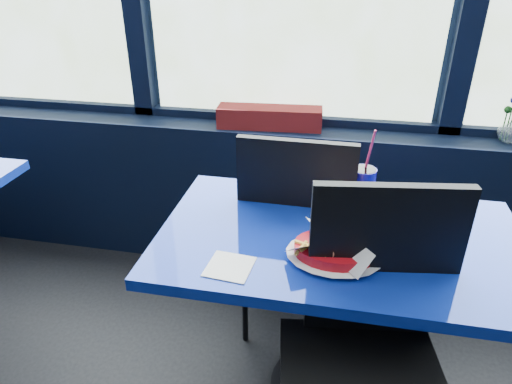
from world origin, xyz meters
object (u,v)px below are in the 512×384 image
(planter_box, at_px, (270,117))
(ketchup_bottle, at_px, (339,178))
(near_table, at_px, (336,279))
(flower_vase, at_px, (511,127))
(chair_near_back, at_px, (296,225))
(soda_cup, at_px, (362,186))
(chair_near_front, at_px, (371,339))
(food_basket, at_px, (336,249))

(planter_box, height_order, ketchup_bottle, ketchup_bottle)
(near_table, distance_m, flower_vase, 1.18)
(chair_near_back, bearing_deg, soda_cup, 161.66)
(chair_near_back, height_order, ketchup_bottle, chair_near_back)
(chair_near_front, xyz_separation_m, ketchup_bottle, (-0.13, 0.50, 0.26))
(chair_near_back, distance_m, soda_cup, 0.36)
(near_table, distance_m, planter_box, 0.98)
(chair_near_front, distance_m, planter_box, 1.26)
(food_basket, bearing_deg, chair_near_back, 102.82)
(near_table, xyz_separation_m, ketchup_bottle, (-0.02, 0.22, 0.29))
(planter_box, relative_size, food_basket, 1.82)
(ketchup_bottle, bearing_deg, flower_vase, 41.01)
(ketchup_bottle, bearing_deg, chair_near_back, 149.56)
(chair_near_front, relative_size, ketchup_bottle, 4.32)
(food_basket, xyz_separation_m, ketchup_bottle, (-0.01, 0.35, 0.07))
(near_table, xyz_separation_m, planter_box, (-0.38, 0.85, 0.28))
(planter_box, height_order, food_basket, planter_box)
(chair_near_front, height_order, food_basket, chair_near_front)
(chair_near_back, height_order, soda_cup, soda_cup)
(planter_box, bearing_deg, food_basket, -73.35)
(near_table, relative_size, food_basket, 4.24)
(chair_near_front, xyz_separation_m, planter_box, (-0.49, 1.13, 0.26))
(near_table, relative_size, soda_cup, 3.90)
(near_table, bearing_deg, planter_box, 114.25)
(chair_near_back, distance_m, ketchup_bottle, 0.33)
(food_basket, bearing_deg, soda_cup, 70.13)
(food_basket, xyz_separation_m, soda_cup, (0.08, 0.36, 0.04))
(flower_vase, xyz_separation_m, food_basket, (-0.75, -1.00, -0.09))
(chair_near_front, height_order, flower_vase, flower_vase)
(planter_box, bearing_deg, ketchup_bottle, -64.25)
(chair_near_front, distance_m, food_basket, 0.28)
(near_table, xyz_separation_m, soda_cup, (0.06, 0.23, 0.26))
(chair_near_back, relative_size, flower_vase, 4.36)
(food_basket, bearing_deg, chair_near_front, -60.27)
(soda_cup, bearing_deg, planter_box, 125.73)
(chair_near_front, distance_m, ketchup_bottle, 0.58)
(food_basket, relative_size, soda_cup, 0.92)
(near_table, bearing_deg, chair_near_back, 119.50)
(chair_near_back, bearing_deg, planter_box, -68.17)
(chair_near_front, height_order, planter_box, chair_near_front)
(ketchup_bottle, height_order, soda_cup, soda_cup)
(chair_near_front, height_order, ketchup_bottle, chair_near_front)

